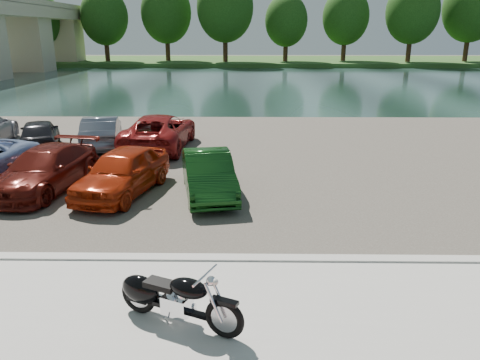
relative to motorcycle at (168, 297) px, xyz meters
name	(u,v)px	position (x,y,z in m)	size (l,w,h in m)	color
ground	(233,316)	(1.06, 0.29, -0.56)	(200.00, 200.00, 0.00)	#595447
promenade	(231,351)	(1.06, -0.71, -0.51)	(60.00, 6.00, 0.10)	beige
kerb	(236,260)	(1.06, 2.29, -0.49)	(60.00, 0.30, 0.14)	beige
parking_lot	(241,156)	(1.06, 11.29, -0.54)	(60.00, 18.00, 0.04)	#444037
river	(245,83)	(1.06, 40.29, -0.56)	(120.00, 40.00, 0.00)	black
far_bank	(246,61)	(1.06, 72.29, -0.26)	(120.00, 24.00, 0.60)	#254A1A
far_trees	(275,13)	(5.42, 66.08, 6.93)	(70.25, 10.68, 12.52)	#392215
motorcycle	(168,297)	(0.00, 0.00, 0.00)	(2.20, 1.17, 1.05)	black
car_3	(45,169)	(-4.94, 7.00, 0.13)	(1.84, 4.52, 1.31)	#50110B
car_4	(122,172)	(-2.45, 6.65, 0.18)	(1.66, 4.12, 1.40)	#A5260B
car_5	(208,174)	(0.14, 6.61, 0.13)	(1.38, 3.95, 1.30)	#0F3A11
car_8	(39,134)	(-7.43, 12.39, 0.11)	(1.50, 3.72, 1.27)	black
car_9	(102,132)	(-4.88, 12.69, 0.15)	(1.41, 4.05, 1.33)	slate
car_10	(159,131)	(-2.40, 12.57, 0.20)	(2.40, 5.21, 1.45)	maroon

